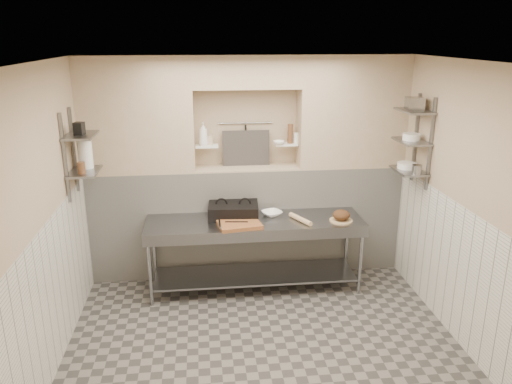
{
  "coord_description": "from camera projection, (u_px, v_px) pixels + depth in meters",
  "views": [
    {
      "loc": [
        -0.57,
        -4.36,
        3.02
      ],
      "look_at": [
        0.02,
        0.9,
        1.35
      ],
      "focal_mm": 35.0,
      "sensor_mm": 36.0,
      "label": 1
    }
  ],
  "objects": [
    {
      "name": "panini_press",
      "position": [
        233.0,
        210.0,
        6.07
      ],
      "size": [
        0.63,
        0.48,
        0.16
      ],
      "rotation": [
        0.0,
        0.0,
        -0.07
      ],
      "color": "black",
      "rests_on": "prep_table"
    },
    {
      "name": "backwall_header",
      "position": [
        246.0,
        72.0,
        5.97
      ],
      "size": [
        1.3,
        0.4,
        0.4
      ],
      "primitive_type": "cube",
      "color": "tan",
      "rests_on": "backwall_lower"
    },
    {
      "name": "jar_alcove",
      "position": [
        209.0,
        140.0,
        6.2
      ],
      "size": [
        0.08,
        0.08,
        0.11
      ],
      "primitive_type": "cube",
      "color": "tan",
      "rests_on": "alcove_shelf_left"
    },
    {
      "name": "condiment_c",
      "position": [
        296.0,
        138.0,
        6.3
      ],
      "size": [
        0.08,
        0.08,
        0.13
      ],
      "primitive_type": "cylinder",
      "color": "white",
      "rests_on": "alcove_shelf_right"
    },
    {
      "name": "bowl_right",
      "position": [
        407.0,
        165.0,
        5.89
      ],
      "size": [
        0.22,
        0.22,
        0.07
      ],
      "primitive_type": "cylinder",
      "color": "white",
      "rests_on": "wall_shelf_right_lower"
    },
    {
      "name": "condiment_b",
      "position": [
        290.0,
        133.0,
        6.29
      ],
      "size": [
        0.06,
        0.06,
        0.24
      ],
      "primitive_type": "cylinder",
      "color": "brown",
      "rests_on": "alcove_shelf_right"
    },
    {
      "name": "floor",
      "position": [
        264.0,
        348.0,
        5.12
      ],
      "size": [
        4.0,
        3.9,
        0.1
      ],
      "primitive_type": "cube",
      "color": "#656059",
      "rests_on": "ground"
    },
    {
      "name": "wall_shelf_left_lower",
      "position": [
        85.0,
        172.0,
        5.42
      ],
      "size": [
        0.3,
        0.5,
        0.02
      ],
      "primitive_type": "cube",
      "color": "slate",
      "rests_on": "wall_left"
    },
    {
      "name": "bottle_soap",
      "position": [
        203.0,
        134.0,
        6.12
      ],
      "size": [
        0.12,
        0.12,
        0.29
      ],
      "primitive_type": "imported",
      "rotation": [
        0.0,
        0.0,
        -0.1
      ],
      "color": "white",
      "rests_on": "alcove_shelf_left"
    },
    {
      "name": "splash_panel",
      "position": [
        246.0,
        148.0,
        6.36
      ],
      "size": [
        0.6,
        0.08,
        0.45
      ],
      "primitive_type": "cube",
      "rotation": [
        -0.14,
        0.0,
        0.0
      ],
      "color": "#383330",
      "rests_on": "alcove_sill"
    },
    {
      "name": "wall_front",
      "position": [
        310.0,
        339.0,
        2.78
      ],
      "size": [
        4.0,
        0.1,
        2.8
      ],
      "primitive_type": "cube",
      "color": "tan",
      "rests_on": "ground"
    },
    {
      "name": "backwall_pillar_right",
      "position": [
        351.0,
        111.0,
        6.27
      ],
      "size": [
        1.35,
        0.4,
        1.4
      ],
      "primitive_type": "cube",
      "color": "tan",
      "rests_on": "backwall_lower"
    },
    {
      "name": "mixing_bowl",
      "position": [
        272.0,
        213.0,
        6.11
      ],
      "size": [
        0.31,
        0.31,
        0.06
      ],
      "primitive_type": "imported",
      "rotation": [
        0.0,
        0.0,
        0.41
      ],
      "color": "white",
      "rests_on": "prep_table"
    },
    {
      "name": "wainscot_left",
      "position": [
        54.0,
        294.0,
        4.68
      ],
      "size": [
        0.02,
        3.9,
        1.4
      ],
      "primitive_type": "cube",
      "color": "silver",
      "rests_on": "floor"
    },
    {
      "name": "prep_table",
      "position": [
        255.0,
        241.0,
        6.03
      ],
      "size": [
        2.6,
        0.7,
        0.9
      ],
      "color": "gray",
      "rests_on": "floor"
    },
    {
      "name": "wall_back",
      "position": [
        245.0,
        163.0,
        6.57
      ],
      "size": [
        4.0,
        0.1,
        2.8
      ],
      "primitive_type": "cube",
      "color": "tan",
      "rests_on": "ground"
    },
    {
      "name": "alcove_sill",
      "position": [
        247.0,
        168.0,
        6.33
      ],
      "size": [
        1.3,
        0.4,
        0.02
      ],
      "primitive_type": "cube",
      "color": "tan",
      "rests_on": "backwall_lower"
    },
    {
      "name": "rolling_pin",
      "position": [
        300.0,
        219.0,
        5.92
      ],
      "size": [
        0.22,
        0.37,
        0.06
      ],
      "primitive_type": "cylinder",
      "rotation": [
        1.57,
        0.0,
        0.46
      ],
      "color": "tan",
      "rests_on": "prep_table"
    },
    {
      "name": "shelf_rail_right_a",
      "position": [
        416.0,
        138.0,
        5.94
      ],
      "size": [
        0.03,
        0.03,
        1.05
      ],
      "primitive_type": "cube",
      "color": "slate",
      "rests_on": "wall_right"
    },
    {
      "name": "cutting_board",
      "position": [
        240.0,
        225.0,
        5.77
      ],
      "size": [
        0.53,
        0.41,
        0.04
      ],
      "primitive_type": "cube",
      "rotation": [
        0.0,
        0.0,
        0.17
      ],
      "color": "brown",
      "rests_on": "prep_table"
    },
    {
      "name": "tongs",
      "position": [
        220.0,
        224.0,
        5.69
      ],
      "size": [
        0.02,
        0.25,
        0.02
      ],
      "primitive_type": "cylinder",
      "rotation": [
        1.57,
        0.0,
        0.01
      ],
      "color": "gray",
      "rests_on": "cutting_board"
    },
    {
      "name": "shelf_rail_left_b",
      "position": [
        65.0,
        159.0,
        5.15
      ],
      "size": [
        0.03,
        0.03,
        0.95
      ],
      "primitive_type": "cube",
      "color": "slate",
      "rests_on": "wall_left"
    },
    {
      "name": "bread_loaf",
      "position": [
        341.0,
        215.0,
        5.92
      ],
      "size": [
        0.21,
        0.21,
        0.12
      ],
      "primitive_type": "ellipsoid",
      "color": "#4C2D19",
      "rests_on": "bread_board"
    },
    {
      "name": "shelf_rail_right_b",
      "position": [
        430.0,
        145.0,
        5.56
      ],
      "size": [
        0.03,
        0.03,
        1.05
      ],
      "primitive_type": "cube",
      "color": "slate",
      "rests_on": "wall_right"
    },
    {
      "name": "bowl_alcove",
      "position": [
        279.0,
        143.0,
        6.23
      ],
      "size": [
        0.18,
        0.18,
        0.04
      ],
      "primitive_type": "imported",
      "rotation": [
        0.0,
        0.0,
        0.28
      ],
      "color": "white",
      "rests_on": "alcove_shelf_right"
    },
    {
      "name": "hanging_steel",
      "position": [
        246.0,
        137.0,
        6.36
      ],
      "size": [
        0.02,
        0.02,
        0.3
      ],
      "primitive_type": "cylinder",
      "color": "black",
      "rests_on": "utensil_rail"
    },
    {
      "name": "wall_shelf_right_lower",
      "position": [
        409.0,
        171.0,
        5.84
      ],
      "size": [
        0.3,
        0.5,
        0.02
      ],
      "primitive_type": "cube",
      "color": "slate",
      "rests_on": "wall_right"
    },
    {
      "name": "basket_right",
      "position": [
        415.0,
        104.0,
        5.62
      ],
      "size": [
        0.21,
        0.24,
        0.14
      ],
      "primitive_type": "cube",
      "rotation": [
        0.0,
        0.0,
        -0.14
      ],
      "color": "gray",
      "rests_on": "wall_shelf_right_upper"
    },
    {
      "name": "utensil_rail",
      "position": [
        245.0,
        123.0,
        6.33
      ],
      "size": [
        0.7,
        0.02,
        0.02
      ],
      "primitive_type": "cylinder",
      "rotation": [
        0.0,
        1.57,
        0.0
      ],
      "color": "gray",
      "rests_on": "wall_back"
    },
    {
      "name": "ceiling",
      "position": [
        265.0,
        56.0,
        4.24
      ],
      "size": [
        4.0,
        3.9,
        0.1
      ],
      "primitive_type": "cube",
      "color": "silver",
      "rests_on": "ground"
    },
    {
      "name": "condiment_a",
      "position": [
        290.0,
        134.0,
        6.25
      ],
      "size": [
        0.07,
        0.07,
        0.25
      ],
      "primitive_type": "cylinder",
      "color": "brown",
      "rests_on": "alcove_shelf_right"
    },
    {
      "name": "knife_blade",
      "position": [
        236.0,
        222.0,
        5.78
      ],
      "size": [
        0.27,
        0.06,
        0.01
      ],
      "primitive_type": "cube",
      "rotation": [
        0.0,
        0.0,
        -0.11
      ],
      "color": "gray",
      "rests_on": "cutting_board"
    },
    {
      "name": "jar_left",
      "position": [
        81.0,
        168.0,
        5.28
      ],
      "size": [
        0.08,
        0.08,
        0.13
      ],
      "primitive_type": "cylinder",
      "color": "brown",
      "rests_on": "wall_shelf_left_lower"
    },
    {
      "name": "wall_right",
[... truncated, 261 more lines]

